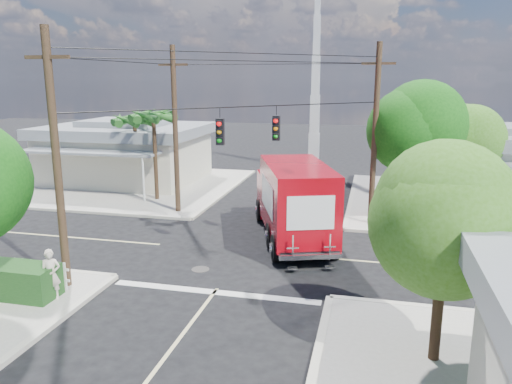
% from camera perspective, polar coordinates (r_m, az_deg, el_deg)
% --- Properties ---
extents(ground, '(120.00, 120.00, 0.00)m').
position_cam_1_polar(ground, '(21.74, -1.23, -6.82)').
color(ground, black).
rests_on(ground, ground).
extents(sidewalk_ne, '(14.12, 14.12, 0.14)m').
position_cam_1_polar(sidewalk_ne, '(32.03, 23.25, -1.25)').
color(sidewalk_ne, '#A5A095').
rests_on(sidewalk_ne, ground).
extents(sidewalk_nw, '(14.12, 14.12, 0.14)m').
position_cam_1_polar(sidewalk_nw, '(35.38, -13.95, 0.71)').
color(sidewalk_nw, '#A5A095').
rests_on(sidewalk_nw, ground).
extents(road_markings, '(32.00, 32.00, 0.01)m').
position_cam_1_polar(road_markings, '(20.41, -2.28, -8.17)').
color(road_markings, beige).
rests_on(road_markings, ground).
extents(building_ne, '(11.80, 10.20, 4.50)m').
position_cam_1_polar(building_ne, '(32.97, 26.06, 2.86)').
color(building_ne, silver).
rests_on(building_ne, sidewalk_ne).
extents(building_nw, '(10.80, 10.20, 4.30)m').
position_cam_1_polar(building_nw, '(36.90, -14.57, 4.57)').
color(building_nw, beige).
rests_on(building_nw, sidewalk_nw).
extents(radio_tower, '(0.80, 0.80, 17.00)m').
position_cam_1_polar(radio_tower, '(40.09, 6.78, 10.45)').
color(radio_tower, silver).
rests_on(radio_tower, ground).
extents(tree_ne_front, '(4.21, 4.14, 6.66)m').
position_cam_1_polar(tree_ne_front, '(26.74, 17.79, 6.80)').
color(tree_ne_front, '#422D1C').
rests_on(tree_ne_front, sidewalk_ne).
extents(tree_ne_back, '(3.77, 3.66, 5.82)m').
position_cam_1_polar(tree_ne_back, '(29.28, 22.51, 5.78)').
color(tree_ne_back, '#422D1C').
rests_on(tree_ne_back, sidewalk_ne).
extents(tree_se, '(3.67, 3.54, 5.62)m').
position_cam_1_polar(tree_se, '(13.10, 20.94, -2.60)').
color(tree_se, '#422D1C').
rests_on(tree_se, sidewalk_se).
extents(palm_nw_front, '(3.01, 3.08, 5.59)m').
position_cam_1_polar(palm_nw_front, '(30.18, -11.64, 8.32)').
color(palm_nw_front, '#422D1C').
rests_on(palm_nw_front, sidewalk_nw).
extents(palm_nw_back, '(3.01, 3.08, 5.19)m').
position_cam_1_polar(palm_nw_back, '(32.42, -13.73, 7.86)').
color(palm_nw_back, '#422D1C').
rests_on(palm_nw_back, sidewalk_nw).
extents(utility_poles, '(12.00, 10.68, 9.00)m').
position_cam_1_polar(utility_poles, '(22.59, -4.17, 6.11)').
color(utility_poles, '#473321').
rests_on(utility_poles, ground).
extents(vending_boxes, '(1.90, 0.50, 1.10)m').
position_cam_1_polar(vending_boxes, '(26.86, 15.77, -1.90)').
color(vending_boxes, '#B81209').
rests_on(vending_boxes, sidewalk_ne).
extents(delivery_truck, '(5.07, 8.72, 3.63)m').
position_cam_1_polar(delivery_truck, '(22.97, 4.30, -0.95)').
color(delivery_truck, black).
rests_on(delivery_truck, ground).
extents(pedestrian, '(0.74, 0.63, 1.72)m').
position_cam_1_polar(pedestrian, '(18.04, -22.40, -8.71)').
color(pedestrian, beige).
rests_on(pedestrian, sidewalk_sw).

